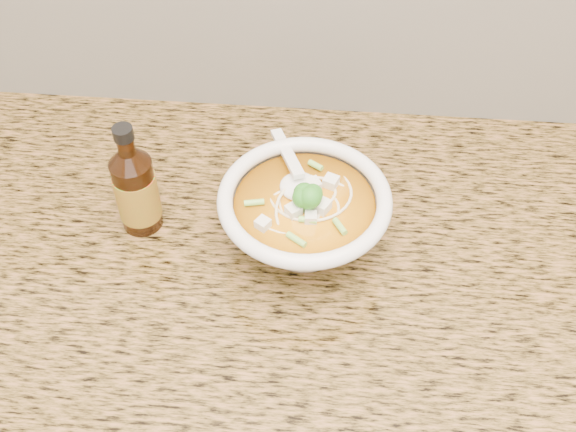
{
  "coord_description": "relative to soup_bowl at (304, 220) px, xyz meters",
  "views": [
    {
      "loc": [
        -0.08,
        1.13,
        1.62
      ],
      "look_at": [
        -0.13,
        1.71,
        0.95
      ],
      "focal_mm": 45.0,
      "sensor_mm": 36.0,
      "label": 1
    }
  ],
  "objects": [
    {
      "name": "hot_sauce_bottle",
      "position": [
        -0.21,
        0.02,
        0.01
      ],
      "size": [
        0.07,
        0.07,
        0.17
      ],
      "rotation": [
        0.0,
        0.0,
        0.35
      ],
      "color": "#331707",
      "rests_on": "counter_slab"
    },
    {
      "name": "soup_bowl",
      "position": [
        0.0,
        0.0,
        0.0
      ],
      "size": [
        0.21,
        0.23,
        0.12
      ],
      "rotation": [
        0.0,
        0.0,
        0.17
      ],
      "color": "white",
      "rests_on": "counter_slab"
    },
    {
      "name": "counter_slab",
      "position": [
        0.11,
        -0.04,
        -0.07
      ],
      "size": [
        4.0,
        0.68,
        0.04
      ],
      "primitive_type": "cube",
      "color": "brown",
      "rests_on": "cabinet"
    }
  ]
}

